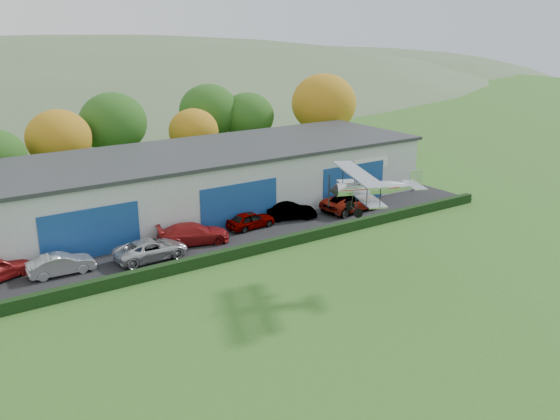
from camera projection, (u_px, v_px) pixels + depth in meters
ground at (382, 368)px, 29.29m from camera, size 300.00×300.00×0.00m
apron at (224, 234)px, 47.48m from camera, size 48.00×9.00×0.05m
hedge at (257, 248)px, 43.57m from camera, size 46.00×0.60×0.80m
hangar at (205, 179)px, 53.27m from camera, size 40.60×12.60×5.30m
tree_belt at (107, 130)px, 60.16m from camera, size 75.70×13.22×10.12m
car_1 at (61, 264)px, 39.78m from camera, size 4.30×1.65×1.40m
car_2 at (151, 249)px, 42.31m from camera, size 5.18×2.46×1.43m
car_3 at (193, 233)px, 45.26m from camera, size 5.73×3.52×1.55m
car_4 at (251, 220)px, 48.62m from camera, size 4.13×1.88×1.37m
car_5 at (291, 211)px, 50.83m from camera, size 4.45×2.87×1.38m
car_6 at (351, 202)px, 53.09m from camera, size 6.00×3.18×1.61m
biplane at (371, 187)px, 37.98m from camera, size 6.20×6.88×2.62m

